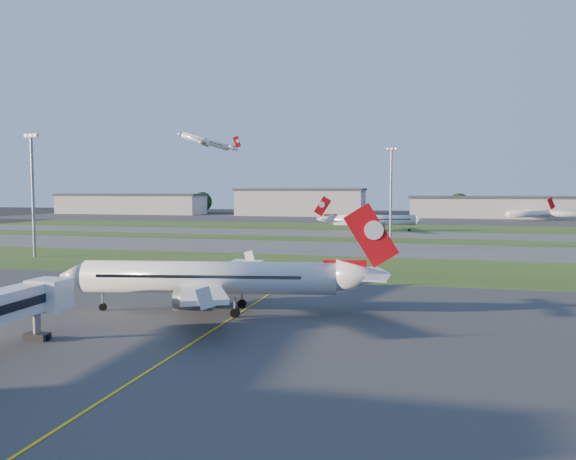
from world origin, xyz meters
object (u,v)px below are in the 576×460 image
(mini_jet_far, at_px, (554,214))
(light_mast_west, at_px, (33,187))
(light_mast_centre, at_px, (391,188))
(airliner_taxiing, at_px, (373,220))
(mini_jet_near, at_px, (530,214))
(airliner_parked, at_px, (212,278))

(mini_jet_far, relative_size, light_mast_west, 1.00)
(light_mast_centre, bearing_deg, mini_jet_far, 62.54)
(airliner_taxiing, relative_size, light_mast_centre, 1.31)
(light_mast_centre, bearing_deg, airliner_taxiing, 103.11)
(airliner_taxiing, distance_m, mini_jet_near, 106.70)
(mini_jet_near, height_order, light_mast_west, light_mast_west)
(light_mast_centre, bearing_deg, light_mast_west, -141.34)
(airliner_taxiing, xyz_separation_m, light_mast_west, (-61.60, -92.10, 11.00))
(mini_jet_near, distance_m, light_mast_centre, 134.26)
(airliner_parked, relative_size, mini_jet_far, 1.39)
(airliner_parked, height_order, mini_jet_far, airliner_parked)
(light_mast_centre, bearing_deg, mini_jet_near, 65.76)
(light_mast_west, bearing_deg, mini_jet_near, 54.93)
(mini_jet_near, bearing_deg, light_mast_west, -161.38)
(airliner_parked, distance_m, mini_jet_far, 238.41)
(mini_jet_near, bearing_deg, light_mast_centre, -150.56)
(airliner_parked, xyz_separation_m, light_mast_west, (-56.74, 41.08, 10.86))
(airliner_parked, relative_size, light_mast_west, 1.39)
(airliner_parked, height_order, light_mast_centre, light_mast_centre)
(mini_jet_near, bearing_deg, airliner_parked, -143.61)
(mini_jet_near, distance_m, mini_jet_far, 12.74)
(light_mast_west, bearing_deg, light_mast_centre, 38.66)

